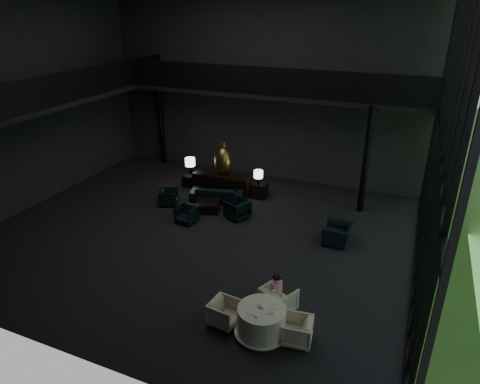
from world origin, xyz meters
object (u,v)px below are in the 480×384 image
at_px(bronze_urn, 223,160).
at_px(dining_table, 261,323).
at_px(dining_chair_east, 297,331).
at_px(side_table_left, 189,181).
at_px(lounge_armchair_south, 186,215).
at_px(console, 222,184).
at_px(side_table_right, 260,190).
at_px(child, 276,286).
at_px(coffee_table, 208,206).
at_px(table_lamp_left, 190,163).
at_px(sofa, 217,191).
at_px(lounge_armchair_west, 169,197).
at_px(table_lamp_right, 258,175).
at_px(window_armchair, 338,231).
at_px(dining_chair_north, 278,298).
at_px(dining_chair_west, 225,313).
at_px(lounge_armchair_east, 237,208).

bearing_deg(bronze_urn, dining_table, -58.95).
bearing_deg(dining_chair_east, side_table_left, -143.76).
bearing_deg(lounge_armchair_south, bronze_urn, 97.24).
height_order(console, side_table_right, console).
relative_size(side_table_left, child, 0.78).
relative_size(side_table_right, coffee_table, 0.71).
xyz_separation_m(table_lamp_left, dining_chair_east, (6.85, -7.30, -0.70)).
bearing_deg(lounge_armchair_south, dining_table, -35.62).
bearing_deg(table_lamp_left, coffee_table, -47.13).
bearing_deg(sofa, console, -93.13).
relative_size(lounge_armchair_west, dining_chair_east, 0.99).
relative_size(sofa, dining_chair_east, 3.27).
bearing_deg(table_lamp_right, lounge_armchair_west, -148.50).
xyz_separation_m(side_table_left, lounge_armchair_west, (0.17, -1.91, 0.06)).
height_order(dining_chair_east, child, child).
xyz_separation_m(bronze_urn, window_armchair, (5.23, -2.34, -0.97)).
bearing_deg(table_lamp_right, bronze_urn, 174.08).
xyz_separation_m(side_table_right, dining_chair_east, (3.65, -7.24, 0.01)).
relative_size(sofa, dining_table, 1.58).
bearing_deg(window_armchair, lounge_armchair_south, -83.77).
bearing_deg(dining_chair_north, dining_chair_east, 154.80).
bearing_deg(sofa, dining_chair_west, 103.92).
distance_m(window_armchair, coffee_table, 5.03).
bearing_deg(side_table_right, side_table_left, -177.79).
distance_m(lounge_armchair_south, dining_chair_east, 6.76).
height_order(lounge_armchair_west, lounge_armchair_east, lounge_armchair_east).
bearing_deg(dining_chair_west, bronze_urn, 31.85).
relative_size(coffee_table, dining_chair_north, 1.11).
bearing_deg(bronze_urn, dining_chair_east, -53.99).
bearing_deg(window_armchair, lounge_armchair_west, -94.09).
xyz_separation_m(lounge_armchair_south, dining_chair_east, (5.30, -4.19, 0.01)).
height_order(console, sofa, sofa).
bearing_deg(console, lounge_armchair_west, -127.75).
bearing_deg(dining_chair_north, console, -29.23).
xyz_separation_m(table_lamp_left, dining_chair_north, (6.11, -6.42, -0.63)).
distance_m(console, lounge_armchair_west, 2.33).
bearing_deg(lounge_armchair_south, side_table_left, 126.06).
bearing_deg(sofa, lounge_armchair_west, 20.13).
distance_m(dining_chair_west, child, 1.45).
bearing_deg(dining_chair_north, child, 46.39).
bearing_deg(lounge_armchair_west, dining_chair_north, -149.15).
xyz_separation_m(table_lamp_right, lounge_armchair_east, (-0.11, -1.84, -0.66)).
bearing_deg(side_table_right, dining_chair_east, -63.22).
xyz_separation_m(coffee_table, dining_table, (4.18, -5.43, 0.14)).
bearing_deg(table_lamp_right, lounge_armchair_east, -93.55).
distance_m(lounge_armchair_east, dining_chair_east, 6.44).
bearing_deg(bronze_urn, lounge_armchair_east, -53.52).
xyz_separation_m(bronze_urn, dining_table, (4.41, -7.32, -1.05)).
distance_m(dining_chair_north, dining_chair_west, 1.44).
relative_size(bronze_urn, sofa, 0.69).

